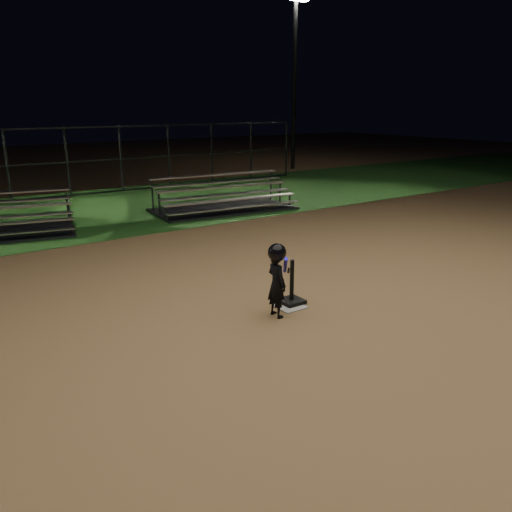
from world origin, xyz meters
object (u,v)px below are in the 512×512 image
Objects in this scene: bleacher_right at (224,203)px; light_pole_right at (295,69)px; child_batter at (277,278)px; home_plate at (290,306)px; batting_tee at (292,295)px.

light_pole_right reaches higher than bleacher_right.
home_plate is at bearing -67.59° from child_batter.
home_plate is 0.21m from batting_tee.
light_pole_right is at bearing 51.31° from batting_tee.
light_pole_right is at bearing 45.77° from bleacher_right.
batting_tee is at bearing -107.51° from bleacher_right.
home_plate is 0.37× the size of child_batter.
batting_tee reaches higher than home_plate.
home_plate is 19.79m from light_pole_right.
bleacher_right reaches higher than batting_tee.
bleacher_right is at bearing -139.82° from light_pole_right.
bleacher_right is (3.72, 7.78, -0.42)m from child_batter.
child_batter is (-0.41, -0.17, 0.63)m from home_plate.
child_batter is (-0.52, -0.26, 0.48)m from batting_tee.
child_batter reaches higher than bleacher_right.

